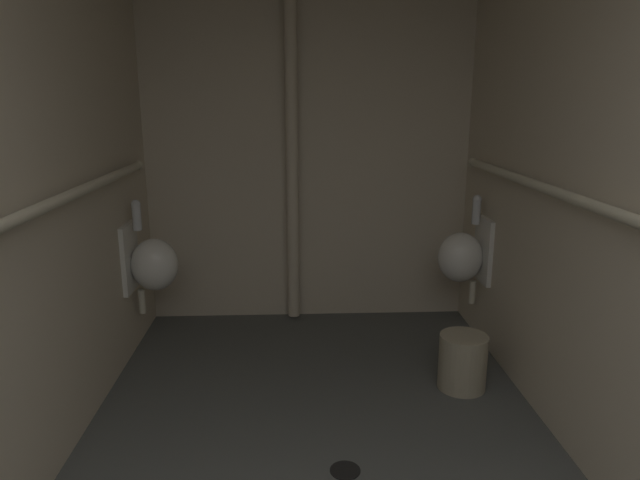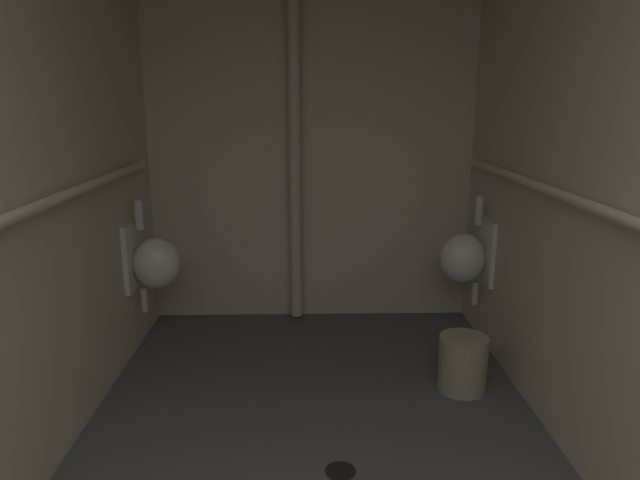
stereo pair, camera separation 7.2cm
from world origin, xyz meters
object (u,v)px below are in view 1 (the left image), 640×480
(urinal_right_mid, at_px, (464,256))
(floor_drain, at_px, (345,470))
(waste_bin, at_px, (463,362))
(standpipe_back_wall, at_px, (292,143))
(urinal_left_mid, at_px, (151,263))

(urinal_right_mid, bearing_deg, floor_drain, -123.23)
(floor_drain, distance_m, waste_bin, 1.06)
(standpipe_back_wall, relative_size, waste_bin, 8.04)
(urinal_left_mid, distance_m, urinal_right_mid, 2.07)
(urinal_left_mid, bearing_deg, waste_bin, -17.54)
(urinal_left_mid, bearing_deg, standpipe_back_wall, 29.46)
(urinal_left_mid, bearing_deg, urinal_right_mid, 2.19)
(urinal_left_mid, height_order, standpipe_back_wall, standpipe_back_wall)
(urinal_right_mid, height_order, waste_bin, urinal_right_mid)
(urinal_right_mid, distance_m, floor_drain, 1.79)
(floor_drain, height_order, waste_bin, waste_bin)
(standpipe_back_wall, height_order, waste_bin, standpipe_back_wall)
(standpipe_back_wall, bearing_deg, urinal_left_mid, -150.54)
(urinal_right_mid, distance_m, standpipe_back_wall, 1.43)
(urinal_right_mid, xyz_separation_m, floor_drain, (-0.92, -1.41, -0.60))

